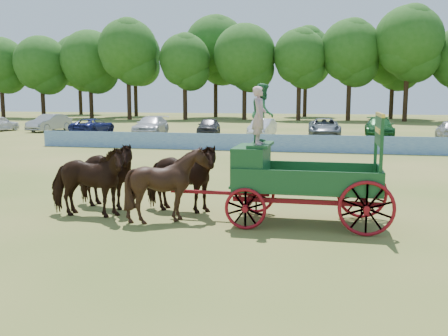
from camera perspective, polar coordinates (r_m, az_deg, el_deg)
ground at (r=13.81m, az=-9.50°, el=-6.23°), size 160.00×160.00×0.00m
horse_lead_left at (r=14.60m, az=-15.35°, el=-1.48°), size 2.49×1.24×2.06m
horse_lead_right at (r=15.57m, az=-13.50°, el=-0.81°), size 2.64×1.68×2.06m
horse_wheel_left at (r=13.67m, az=-6.38°, el=-1.88°), size 2.22×2.07×2.06m
horse_wheel_right at (r=14.70m, az=-5.02°, el=-1.15°), size 2.54×1.35×2.06m
farm_dray at (r=13.52m, az=6.34°, el=0.68°), size 6.00×2.00×3.76m
sponsor_banner at (r=31.13m, az=0.99°, el=2.98°), size 26.00×0.08×1.05m
parked_cars at (r=43.25m, az=-1.22°, el=4.81°), size 42.18×7.45×1.62m
treeline at (r=72.99m, az=3.82°, el=13.00°), size 86.70×23.05×15.41m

